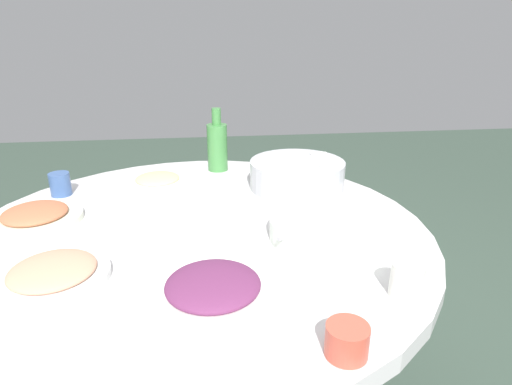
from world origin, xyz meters
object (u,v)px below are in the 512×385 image
object	(u,v)px
dish_tofu_braise	(35,216)
round_dining_table	(199,267)
tea_cup_far	(407,280)
dish_eggplant	(213,289)
rice_bowl	(297,174)
green_bottle	(217,146)
soup_bowl	(328,228)
tea_cup_near	(60,184)
dish_shrimp	(53,273)
tea_cup_side	(347,340)
dish_noodles	(158,181)

from	to	relation	value
dish_tofu_braise	round_dining_table	bearing A→B (deg)	-102.09
tea_cup_far	dish_eggplant	bearing A→B (deg)	84.67
rice_bowl	green_bottle	xyz separation A→B (m)	(0.22, 0.25, 0.05)
dish_eggplant	tea_cup_far	world-z (taller)	tea_cup_far
rice_bowl	round_dining_table	bearing A→B (deg)	129.99
soup_bowl	tea_cup_near	xyz separation A→B (m)	(0.39, 0.75, 0.01)
dish_shrimp	green_bottle	bearing A→B (deg)	-27.46
round_dining_table	tea_cup_side	world-z (taller)	tea_cup_side
round_dining_table	dish_eggplant	distance (m)	0.35
soup_bowl	dish_shrimp	xyz separation A→B (m)	(-0.12, 0.62, -0.01)
tea_cup_near	soup_bowl	bearing A→B (deg)	-117.16
rice_bowl	soup_bowl	size ratio (longest dim) A/B	1.05
dish_tofu_braise	tea_cup_side	xyz separation A→B (m)	(-0.59, -0.68, 0.01)
rice_bowl	dish_noodles	world-z (taller)	rice_bowl
dish_eggplant	tea_cup_side	bearing A→B (deg)	-130.72
tea_cup_near	tea_cup_far	distance (m)	1.06
dish_noodles	soup_bowl	bearing A→B (deg)	-133.66
soup_bowl	tea_cup_far	size ratio (longest dim) A/B	4.19
tea_cup_near	tea_cup_side	xyz separation A→B (m)	(-0.79, -0.67, -0.01)
round_dining_table	tea_cup_far	world-z (taller)	tea_cup_far
green_bottle	tea_cup_near	xyz separation A→B (m)	(-0.20, 0.50, -0.06)
green_bottle	rice_bowl	bearing A→B (deg)	-130.86
soup_bowl	dish_noodles	bearing A→B (deg)	46.34
rice_bowl	dish_eggplant	distance (m)	0.66
rice_bowl	dish_shrimp	world-z (taller)	rice_bowl
soup_bowl	tea_cup_far	distance (m)	0.27
tea_cup_far	dish_tofu_braise	bearing A→B (deg)	62.22
dish_noodles	tea_cup_near	xyz separation A→B (m)	(-0.05, 0.29, 0.02)
round_dining_table	tea_cup_side	size ratio (longest dim) A/B	17.18
soup_bowl	tea_cup_far	bearing A→B (deg)	-161.91
dish_tofu_braise	dish_shrimp	distance (m)	0.34
tea_cup_far	tea_cup_side	bearing A→B (deg)	130.97
dish_noodles	tea_cup_side	distance (m)	0.93
soup_bowl	dish_noodles	xyz separation A→B (m)	(0.44, 0.46, -0.01)
tea_cup_side	dish_noodles	bearing A→B (deg)	24.09
round_dining_table	soup_bowl	bearing A→B (deg)	-105.84
green_bottle	tea_cup_far	size ratio (longest dim) A/B	3.26
tea_cup_far	rice_bowl	bearing A→B (deg)	7.92
soup_bowl	green_bottle	bearing A→B (deg)	23.47
tea_cup_far	tea_cup_side	xyz separation A→B (m)	(-0.15, 0.17, -0.01)
dish_eggplant	tea_cup_near	bearing A→B (deg)	37.01
soup_bowl	dish_tofu_braise	bearing A→B (deg)	76.28
tea_cup_far	round_dining_table	bearing A→B (deg)	49.47
round_dining_table	dish_eggplant	size ratio (longest dim) A/B	5.04
round_dining_table	soup_bowl	xyz separation A→B (m)	(-0.09, -0.33, 0.14)
dish_tofu_braise	green_bottle	bearing A→B (deg)	-51.95
rice_bowl	dish_shrimp	distance (m)	0.79
dish_eggplant	tea_cup_side	distance (m)	0.28
rice_bowl	tea_cup_side	world-z (taller)	rice_bowl
tea_cup_near	tea_cup_side	distance (m)	1.04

